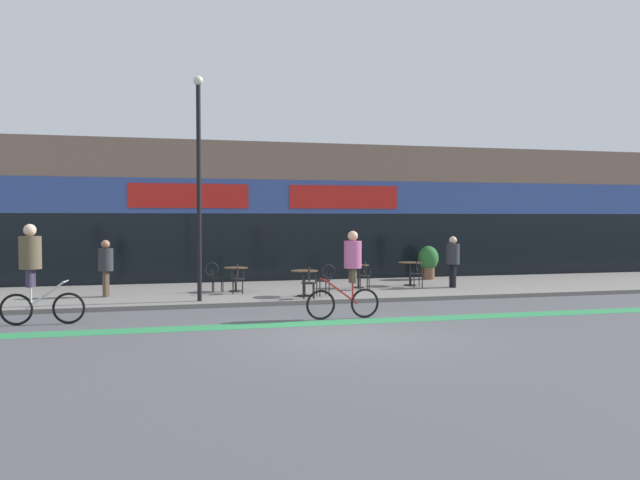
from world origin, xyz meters
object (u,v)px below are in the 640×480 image
object	(u,v)px
bistro_table_3	(410,269)
cyclist_1	(350,269)
cafe_chair_1_side	(325,278)
cafe_chair_2_near	(364,273)
bistro_table_1	(304,278)
cafe_chair_1_near	(309,280)
planter_pot	(428,261)
bistro_table_2	(359,271)
cafe_chair_0_near	(238,276)
lamp_post	(199,174)
cyclist_0	(33,266)
pedestrian_near_end	(453,257)
bistro_table_0	(236,274)
pedestrian_far_end	(106,263)
cafe_chair_3_near	(418,272)
cafe_chair_0_side	(215,275)

from	to	relation	value
bistro_table_3	cyclist_1	bearing A→B (deg)	-124.64
cafe_chair_1_side	cafe_chair_2_near	xyz separation A→B (m)	(1.51, 1.05, 0.00)
bistro_table_1	cafe_chair_1_side	size ratio (longest dim) A/B	0.86
cafe_chair_1_near	planter_pot	xyz separation A→B (m)	(5.48, 4.39, 0.16)
bistro_table_2	cafe_chair_0_near	bearing A→B (deg)	-170.26
lamp_post	cyclist_0	distance (m)	4.87
cyclist_1	pedestrian_near_end	bearing A→B (deg)	-138.53
bistro_table_2	cyclist_0	distance (m)	9.81
cafe_chair_1_near	bistro_table_0	bearing A→B (deg)	45.02
bistro_table_3	pedestrian_near_end	distance (m)	1.47
bistro_table_1	pedestrian_far_end	distance (m)	5.66
cafe_chair_0_near	lamp_post	size ratio (longest dim) A/B	0.15
cafe_chair_2_near	cyclist_0	world-z (taller)	cyclist_0
cafe_chair_0_near	cafe_chair_1_side	size ratio (longest dim) A/B	1.00
cafe_chair_3_near	cafe_chair_0_near	bearing A→B (deg)	94.55
cafe_chair_0_side	pedestrian_far_end	size ratio (longest dim) A/B	0.56
cafe_chair_3_near	pedestrian_far_end	bearing A→B (deg)	92.00
cafe_chair_2_near	cafe_chair_1_side	bearing A→B (deg)	130.80
bistro_table_2	pedestrian_near_end	size ratio (longest dim) A/B	0.45
bistro_table_0	bistro_table_2	xyz separation A→B (m)	(3.93, 0.05, 0.00)
cafe_chair_3_near	pedestrian_near_end	distance (m)	1.24
cafe_chair_3_near	cyclist_0	distance (m)	11.37
bistro_table_3	planter_pot	size ratio (longest dim) A/B	0.64
bistro_table_2	cyclist_0	bearing A→B (deg)	-154.35
cyclist_1	pedestrian_near_end	xyz separation A→B (m)	(4.79, 4.46, -0.06)
cafe_chair_1_near	cyclist_1	size ratio (longest dim) A/B	0.44
cafe_chair_0_side	pedestrian_near_end	distance (m)	7.57
cafe_chair_0_near	lamp_post	distance (m)	3.41
lamp_post	cyclist_1	xyz separation A→B (m)	(3.31, -3.05, -2.39)
lamp_post	cafe_chair_0_side	bearing A→B (deg)	74.10
bistro_table_1	cafe_chair_0_side	world-z (taller)	cafe_chair_0_side
cafe_chair_2_near	cafe_chair_3_near	size ratio (longest dim) A/B	1.00
cafe_chair_0_side	planter_pot	size ratio (longest dim) A/B	0.74
bistro_table_2	cafe_chair_3_near	xyz separation A→B (m)	(1.86, -0.39, -0.01)
bistro_table_1	pedestrian_far_end	bearing A→B (deg)	167.26
bistro_table_0	cyclist_0	world-z (taller)	cyclist_0
bistro_table_0	lamp_post	distance (m)	3.70
bistro_table_1	bistro_table_3	distance (m)	4.44
cyclist_0	pedestrian_near_end	size ratio (longest dim) A/B	1.35
cafe_chair_0_near	cyclist_0	world-z (taller)	cyclist_0
cafe_chair_1_near	planter_pot	world-z (taller)	planter_pot
cyclist_0	cafe_chair_0_side	bearing A→B (deg)	47.31
lamp_post	pedestrian_far_end	xyz separation A→B (m)	(-2.54, 1.58, -2.47)
cafe_chair_2_near	pedestrian_far_end	bearing A→B (deg)	94.74
bistro_table_3	pedestrian_far_end	size ratio (longest dim) A/B	0.48
cyclist_0	pedestrian_far_end	distance (m)	3.99
bistro_table_2	cafe_chair_2_near	xyz separation A→B (m)	(-0.01, -0.63, -0.01)
cafe_chair_0_side	cafe_chair_1_near	distance (m)	3.28
cafe_chair_1_near	cafe_chair_2_near	bearing A→B (deg)	-45.16
cafe_chair_2_near	lamp_post	xyz separation A→B (m)	(-5.10, -1.39, 2.91)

